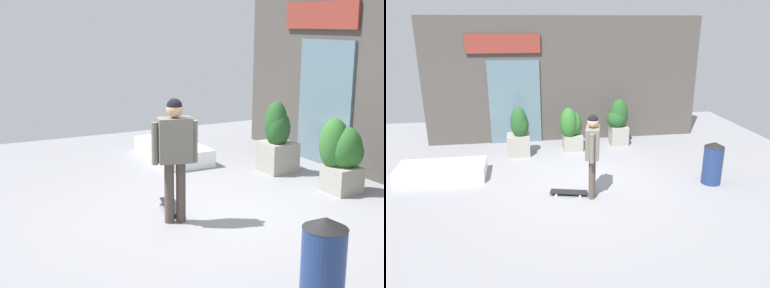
# 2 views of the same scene
# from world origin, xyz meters

# --- Properties ---
(ground_plane) EXTENTS (12.00, 12.00, 0.00)m
(ground_plane) POSITION_xyz_m (0.00, 0.00, 0.00)
(ground_plane) COLOR gray
(building_facade) EXTENTS (7.88, 0.31, 3.52)m
(building_facade) POSITION_xyz_m (-0.05, 3.40, 1.75)
(building_facade) COLOR #4C4742
(building_facade) RESTS_ON ground_plane
(skateboarder) EXTENTS (0.36, 0.61, 1.70)m
(skateboarder) POSITION_xyz_m (0.04, -0.57, 1.05)
(skateboarder) COLOR #4C4238
(skateboarder) RESTS_ON ground_plane
(skateboard) EXTENTS (0.78, 0.39, 0.08)m
(skateboard) POSITION_xyz_m (-0.41, -0.42, 0.06)
(skateboard) COLOR black
(skateboard) RESTS_ON ground_plane
(planter_box_left) EXTENTS (0.63, 0.54, 1.32)m
(planter_box_left) POSITION_xyz_m (1.41, 2.62, 0.68)
(planter_box_left) COLOR gray
(planter_box_left) RESTS_ON ground_plane
(planter_box_right) EXTENTS (0.63, 0.66, 1.20)m
(planter_box_right) POSITION_xyz_m (0.03, 2.37, 0.64)
(planter_box_right) COLOR gray
(planter_box_right) RESTS_ON ground_plane
(planter_box_mid) EXTENTS (0.58, 0.57, 1.30)m
(planter_box_mid) POSITION_xyz_m (-1.37, 2.13, 0.61)
(planter_box_mid) COLOR gray
(planter_box_mid) RESTS_ON ground_plane
(trash_bin) EXTENTS (0.42, 0.42, 0.94)m
(trash_bin) POSITION_xyz_m (2.73, -0.31, 0.47)
(trash_bin) COLOR navy
(trash_bin) RESTS_ON ground_plane
(snow_ledge) EXTENTS (1.91, 0.90, 0.32)m
(snow_ledge) POSITION_xyz_m (-3.11, 0.86, 0.16)
(snow_ledge) COLOR white
(snow_ledge) RESTS_ON ground_plane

